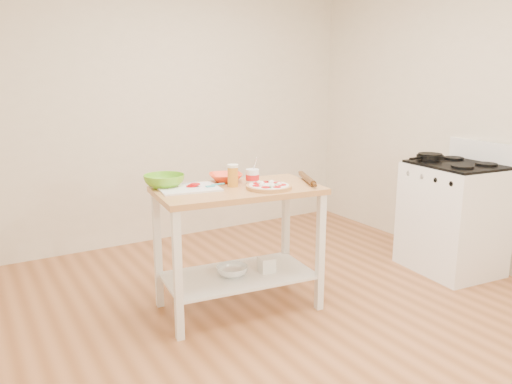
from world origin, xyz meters
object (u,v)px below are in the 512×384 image
object	(u,v)px
pizza	(269,186)
cutting_board	(188,188)
shelf_glass_bowl	(232,271)
skillet	(430,157)
prep_island	(238,223)
yogurt_tub	(252,177)
spatula	(214,185)
beer_pint	(233,175)
knife	(177,185)
rolling_pin	(307,179)
orange_bowl	(226,177)
shelf_bin	(266,265)
green_bowl	(164,181)
gas_stove	(453,217)

from	to	relation	value
pizza	cutting_board	bearing A→B (deg)	150.27
shelf_glass_bowl	skillet	bearing A→B (deg)	-2.18
prep_island	yogurt_tub	world-z (taller)	yogurt_tub
spatula	beer_pint	size ratio (longest dim) A/B	0.97
spatula	skillet	bearing A→B (deg)	-2.79
skillet	cutting_board	xyz separation A→B (m)	(-2.17, 0.21, -0.07)
knife	rolling_pin	distance (m)	0.94
orange_bowl	yogurt_tub	xyz separation A→B (m)	(0.10, -0.21, 0.03)
skillet	yogurt_tub	xyz separation A→B (m)	(-1.73, 0.09, -0.02)
knife	rolling_pin	xyz separation A→B (m)	(0.89, -0.32, 0.00)
pizza	knife	size ratio (longest dim) A/B	1.19
knife	cutting_board	bearing A→B (deg)	-79.02
beer_pint	shelf_bin	world-z (taller)	beer_pint
knife	beer_pint	world-z (taller)	beer_pint
skillet	beer_pint	distance (m)	1.87
cutting_board	yogurt_tub	size ratio (longest dim) A/B	2.17
prep_island	green_bowl	xyz separation A→B (m)	(-0.43, 0.27, 0.30)
shelf_glass_bowl	beer_pint	bearing A→B (deg)	51.10
yogurt_tub	shelf_glass_bowl	xyz separation A→B (m)	(-0.18, -0.02, -0.66)
orange_bowl	yogurt_tub	distance (m)	0.23
shelf_glass_bowl	shelf_bin	bearing A→B (deg)	-13.52
pizza	green_bowl	bearing A→B (deg)	145.14
gas_stove	rolling_pin	distance (m)	1.50
spatula	gas_stove	bearing A→B (deg)	-8.54
prep_island	pizza	xyz separation A→B (m)	(0.16, -0.14, 0.27)
spatula	rolling_pin	xyz separation A→B (m)	(0.67, -0.17, 0.01)
gas_stove	shelf_bin	xyz separation A→B (m)	(-1.75, 0.23, -0.16)
rolling_pin	yogurt_tub	bearing A→B (deg)	165.10
skillet	spatula	world-z (taller)	skillet
rolling_pin	skillet	bearing A→B (deg)	0.64
shelf_glass_bowl	shelf_bin	xyz separation A→B (m)	(0.25, -0.06, 0.02)
skillet	spatula	distance (m)	2.00
prep_island	cutting_board	world-z (taller)	cutting_board
rolling_pin	beer_pint	bearing A→B (deg)	165.72
beer_pint	shelf_glass_bowl	xyz separation A→B (m)	(-0.04, -0.05, -0.68)
spatula	shelf_glass_bowl	size ratio (longest dim) A/B	0.67
beer_pint	pizza	bearing A→B (deg)	-46.74
beer_pint	knife	bearing A→B (deg)	152.48
rolling_pin	orange_bowl	bearing A→B (deg)	148.01
orange_bowl	shelf_bin	world-z (taller)	orange_bowl
shelf_glass_bowl	gas_stove	bearing A→B (deg)	-8.34
green_bowl	shelf_bin	bearing A→B (deg)	-28.20
knife	yogurt_tub	distance (m)	0.53
orange_bowl	green_bowl	bearing A→B (deg)	173.84
gas_stove	pizza	distance (m)	1.84
skillet	shelf_glass_bowl	distance (m)	2.03
pizza	shelf_bin	world-z (taller)	pizza
cutting_board	beer_pint	bearing A→B (deg)	-6.92
skillet	cutting_board	world-z (taller)	skillet
shelf_glass_bowl	yogurt_tub	bearing A→B (deg)	6.07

